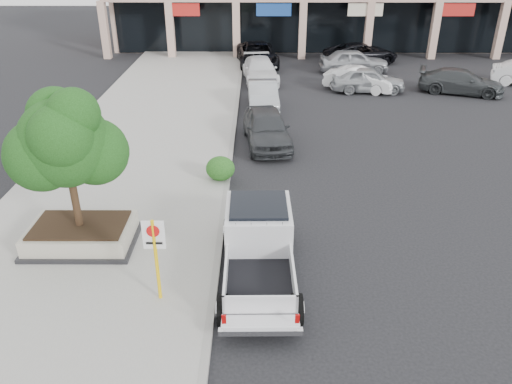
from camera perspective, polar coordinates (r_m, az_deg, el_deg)
ground at (r=14.76m, az=1.69°, el=-7.75°), size 120.00×120.00×0.00m
sidewalk at (r=20.58m, az=-14.21°, el=2.30°), size 8.00×52.00×0.15m
curb at (r=19.97m, az=-3.16°, el=2.35°), size 0.20×52.00×0.15m
planter at (r=15.93m, az=-19.31°, el=-4.57°), size 3.20×2.20×0.68m
planter_tree at (r=14.77m, az=-20.37°, el=5.49°), size 2.90×2.55×4.00m
no_parking_sign at (r=12.52m, az=-11.45°, el=-6.45°), size 0.55×0.09×2.30m
hedge at (r=18.95m, az=-4.10°, el=2.70°), size 1.10×0.99×0.93m
pickup_truck at (r=13.60m, az=0.33°, el=-6.65°), size 2.14×5.60×1.75m
curb_car_a at (r=22.56m, az=1.23°, el=7.36°), size 2.43×4.87×1.59m
curb_car_b at (r=27.59m, az=0.81°, el=10.94°), size 1.74×4.50×1.46m
curb_car_c at (r=33.21m, az=0.48°, el=13.75°), size 2.57×5.22×1.46m
curb_car_d at (r=37.49m, az=0.14°, el=15.45°), size 3.30×6.12×1.63m
lot_car_a at (r=31.55m, az=12.66°, el=12.43°), size 4.46×1.90×1.50m
lot_car_b at (r=31.72m, az=11.71°, el=12.49°), size 4.45×3.11×1.39m
lot_car_c at (r=32.90m, az=22.40°, el=11.59°), size 5.29×3.55×1.42m
lot_car_d at (r=38.96m, az=11.92°, el=15.25°), size 5.90×3.87×1.51m
lot_car_e at (r=36.11m, az=11.14°, el=14.48°), size 4.75×2.02×1.60m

